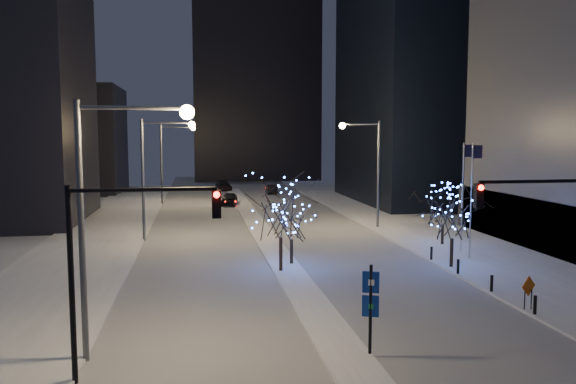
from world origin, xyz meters
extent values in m
plane|color=silver|center=(0.00, 0.00, 0.00)|extent=(160.00, 160.00, 0.00)
cube|color=#9EA4AC|center=(0.00, 35.00, 0.01)|extent=(20.00, 130.00, 0.02)
cube|color=white|center=(0.00, 30.00, 0.07)|extent=(2.00, 80.00, 0.15)
cube|color=white|center=(15.00, 20.00, 0.07)|extent=(10.00, 90.00, 0.15)
cube|color=white|center=(-14.00, 20.00, 0.07)|extent=(8.00, 90.00, 0.15)
cube|color=black|center=(-26.00, 70.00, 8.00)|extent=(18.00, 16.00, 16.00)
cube|color=black|center=(6.00, 92.00, 21.00)|extent=(24.00, 14.00, 42.00)
cylinder|color=#595E66|center=(-10.00, 2.00, 5.00)|extent=(0.24, 0.24, 10.00)
cylinder|color=#595E66|center=(-8.00, 2.00, 9.70)|extent=(4.00, 0.16, 0.16)
sphere|color=#F0BC78|center=(-6.00, 2.00, 9.55)|extent=(0.56, 0.56, 0.56)
cylinder|color=#595E66|center=(-10.00, 27.00, 5.00)|extent=(0.24, 0.24, 10.00)
cylinder|color=#595E66|center=(-8.00, 27.00, 9.70)|extent=(4.00, 0.16, 0.16)
sphere|color=#F0BC78|center=(-6.00, 27.00, 9.55)|extent=(0.56, 0.56, 0.56)
cylinder|color=#595E66|center=(-10.00, 52.00, 5.00)|extent=(0.24, 0.24, 10.00)
cylinder|color=#595E66|center=(-8.00, 52.00, 9.70)|extent=(4.00, 0.16, 0.16)
sphere|color=#F0BC78|center=(-6.00, 52.00, 9.55)|extent=(0.56, 0.56, 0.56)
cylinder|color=#595E66|center=(11.00, 30.00, 5.00)|extent=(0.24, 0.24, 10.00)
cylinder|color=#595E66|center=(9.25, 30.00, 9.70)|extent=(3.50, 0.16, 0.16)
sphere|color=#F0BC78|center=(7.50, 30.00, 9.55)|extent=(0.56, 0.56, 0.56)
cylinder|color=black|center=(-10.00, 0.00, 3.50)|extent=(0.20, 0.20, 7.00)
cylinder|color=black|center=(-7.50, 0.00, 6.80)|extent=(5.00, 0.14, 0.14)
cube|color=black|center=(-5.00, 0.00, 6.25)|extent=(0.32, 0.28, 1.00)
sphere|color=#FF0C05|center=(-5.00, -0.18, 6.60)|extent=(0.22, 0.22, 0.22)
cylinder|color=black|center=(8.00, 1.00, 6.80)|extent=(5.00, 0.14, 0.14)
cube|color=black|center=(5.50, 1.00, 6.25)|extent=(0.32, 0.28, 1.00)
sphere|color=#FF0C05|center=(5.50, 0.82, 6.60)|extent=(0.22, 0.22, 0.22)
cylinder|color=silver|center=(13.00, 16.00, 4.15)|extent=(0.10, 0.10, 8.00)
cube|color=black|center=(13.35, 16.00, 7.55)|extent=(0.70, 0.03, 0.90)
cylinder|color=silver|center=(13.60, 18.50, 4.15)|extent=(0.10, 0.10, 8.00)
cube|color=black|center=(13.95, 18.50, 7.55)|extent=(0.70, 0.03, 0.90)
cylinder|color=black|center=(10.20, 4.00, 0.60)|extent=(0.16, 0.16, 0.90)
cylinder|color=black|center=(10.20, 8.00, 0.60)|extent=(0.16, 0.16, 0.90)
cylinder|color=black|center=(10.20, 12.00, 0.60)|extent=(0.16, 0.16, 0.90)
cylinder|color=black|center=(10.20, 16.00, 0.60)|extent=(0.16, 0.16, 0.90)
imported|color=black|center=(-1.68, 49.85, 0.77)|extent=(2.55, 4.78, 1.55)
imported|color=black|center=(5.34, 62.85, 0.69)|extent=(1.56, 4.22, 1.38)
imported|color=black|center=(-1.50, 68.81, 0.76)|extent=(2.64, 5.42, 1.52)
cylinder|color=black|center=(-0.50, 14.61, 1.21)|extent=(0.22, 0.22, 2.11)
cylinder|color=black|center=(0.50, 16.44, 0.96)|extent=(0.22, 0.22, 1.62)
cylinder|color=black|center=(10.64, 13.86, 1.08)|extent=(0.22, 0.22, 1.86)
cylinder|color=black|center=(13.35, 21.13, 0.93)|extent=(0.22, 0.22, 1.56)
cylinder|color=black|center=(0.92, 0.60, 1.85)|extent=(0.13, 0.13, 3.69)
cube|color=#0D3098|center=(0.92, 0.60, 3.01)|extent=(0.64, 0.31, 0.84)
cube|color=#0D3098|center=(0.92, 0.60, 2.06)|extent=(0.64, 0.31, 0.84)
cylinder|color=black|center=(10.12, 4.73, 0.65)|extent=(0.05, 0.05, 0.99)
cylinder|color=black|center=(10.48, 4.73, 0.65)|extent=(0.05, 0.05, 0.99)
cube|color=orange|center=(10.30, 4.73, 1.32)|extent=(0.95, 0.44, 1.02)
camera|label=1|loc=(-5.69, -19.86, 8.67)|focal=35.00mm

